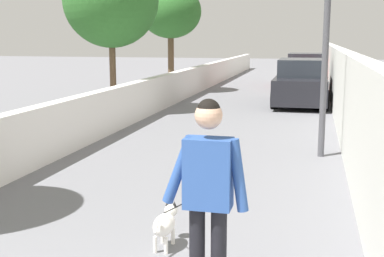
{
  "coord_description": "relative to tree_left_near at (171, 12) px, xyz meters",
  "views": [
    {
      "loc": [
        -1.49,
        -2.0,
        2.26
      ],
      "look_at": [
        5.33,
        -0.36,
        1.0
      ],
      "focal_mm": 47.54,
      "sensor_mm": 36.0,
      "label": 1
    }
  ],
  "objects": [
    {
      "name": "ground_plane",
      "position": [
        -5.0,
        -3.8,
        -3.27
      ],
      "size": [
        80.0,
        80.0,
        0.0
      ],
      "primitive_type": "plane",
      "color": "slate"
    },
    {
      "name": "wall_left",
      "position": [
        -7.0,
        -1.06,
        -2.75
      ],
      "size": [
        48.0,
        0.3,
        1.06
      ],
      "primitive_type": "cube",
      "color": "silver",
      "rests_on": "ground"
    },
    {
      "name": "fence_right",
      "position": [
        -7.0,
        -6.55,
        -2.31
      ],
      "size": [
        48.0,
        0.3,
        1.93
      ],
      "primitive_type": "cube",
      "color": "silver",
      "rests_on": "ground"
    },
    {
      "name": "tree_left_near",
      "position": [
        0.0,
        0.0,
        0.0
      ],
      "size": [
        2.52,
        2.52,
        4.38
      ],
      "color": "brown",
      "rests_on": "ground"
    },
    {
      "name": "tree_left_far",
      "position": [
        -6.0,
        0.14,
        0.07
      ],
      "size": [
        2.83,
        2.83,
        4.75
      ],
      "color": "brown",
      "rests_on": "ground"
    },
    {
      "name": "person_skateboarder",
      "position": [
        -16.67,
        -5.02,
        -2.19
      ],
      "size": [
        0.22,
        0.71,
        1.71
      ],
      "color": "black",
      "rests_on": "skateboard"
    },
    {
      "name": "dog",
      "position": [
        -15.46,
        -4.3,
        -3.0
      ],
      "size": [
        1.52,
        0.84,
        1.06
      ],
      "color": "white",
      "rests_on": "ground"
    },
    {
      "name": "car_near",
      "position": [
        -2.77,
        -5.4,
        -2.56
      ],
      "size": [
        4.39,
        1.8,
        1.54
      ],
      "color": "black",
      "rests_on": "ground"
    },
    {
      "name": "car_far",
      "position": [
        3.77,
        -5.4,
        -2.56
      ],
      "size": [
        4.13,
        1.8,
        1.54
      ],
      "color": "#B71414",
      "rests_on": "ground"
    }
  ]
}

